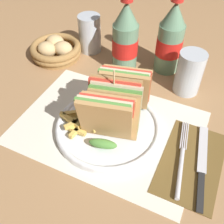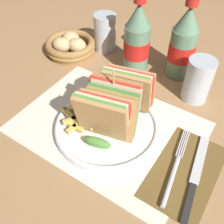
# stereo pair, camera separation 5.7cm
# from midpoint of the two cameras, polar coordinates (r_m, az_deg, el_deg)

# --- Properties ---
(ground_plane) EXTENTS (4.00, 4.00, 0.00)m
(ground_plane) POSITION_cam_midpoint_polar(r_m,az_deg,el_deg) (0.59, 2.64, -3.76)
(ground_plane) COLOR #9E754C
(placemat) EXTENTS (0.41, 0.29, 0.00)m
(placemat) POSITION_cam_midpoint_polar(r_m,az_deg,el_deg) (0.59, 1.63, -3.61)
(placemat) COLOR silver
(placemat) RESTS_ON ground_plane
(plate_main) EXTENTS (0.23, 0.23, 0.02)m
(plate_main) POSITION_cam_midpoint_polar(r_m,az_deg,el_deg) (0.58, 1.73, -3.36)
(plate_main) COLOR white
(plate_main) RESTS_ON ground_plane
(club_sandwich) EXTENTS (0.12, 0.19, 0.14)m
(club_sandwich) POSITION_cam_midpoint_polar(r_m,az_deg,el_deg) (0.55, 3.77, 1.49)
(club_sandwich) COLOR tan
(club_sandwich) RESTS_ON plate_main
(fries_pile) EXTENTS (0.10, 0.08, 0.02)m
(fries_pile) POSITION_cam_midpoint_polar(r_m,az_deg,el_deg) (0.58, -4.34, -1.25)
(fries_pile) COLOR #E0B756
(fries_pile) RESTS_ON plate_main
(ketchup_blob) EXTENTS (0.04, 0.04, 0.01)m
(ketchup_blob) POSITION_cam_midpoint_polar(r_m,az_deg,el_deg) (0.60, -2.30, 1.03)
(ketchup_blob) COLOR maroon
(ketchup_blob) RESTS_ON plate_main
(napkin) EXTENTS (0.12, 0.20, 0.00)m
(napkin) POSITION_cam_midpoint_polar(r_m,az_deg,el_deg) (0.55, 18.63, -12.30)
(napkin) COLOR brown
(napkin) RESTS_ON ground_plane
(fork) EXTENTS (0.04, 0.19, 0.01)m
(fork) POSITION_cam_midpoint_polar(r_m,az_deg,el_deg) (0.54, 16.37, -12.61)
(fork) COLOR silver
(fork) RESTS_ON napkin
(knife) EXTENTS (0.05, 0.20, 0.00)m
(knife) POSITION_cam_midpoint_polar(r_m,az_deg,el_deg) (0.55, 20.69, -13.15)
(knife) COLOR black
(knife) RESTS_ON napkin
(coke_bottle_near) EXTENTS (0.07, 0.07, 0.22)m
(coke_bottle_near) POSITION_cam_midpoint_polar(r_m,az_deg,el_deg) (0.71, 7.83, 14.95)
(coke_bottle_near) COLOR slate
(coke_bottle_near) RESTS_ON ground_plane
(coke_bottle_far) EXTENTS (0.07, 0.07, 0.22)m
(coke_bottle_far) POSITION_cam_midpoint_polar(r_m,az_deg,el_deg) (0.72, 17.48, 13.74)
(coke_bottle_far) COLOR slate
(coke_bottle_far) RESTS_ON ground_plane
(glass_near) EXTENTS (0.07, 0.07, 0.11)m
(glass_near) POSITION_cam_midpoint_polar(r_m,az_deg,el_deg) (0.68, 20.44, 5.96)
(glass_near) COLOR silver
(glass_near) RESTS_ON ground_plane
(glass_far) EXTENTS (0.07, 0.07, 0.11)m
(glass_far) POSITION_cam_midpoint_polar(r_m,az_deg,el_deg) (0.82, 0.55, 16.40)
(glass_far) COLOR silver
(glass_far) RESTS_ON ground_plane
(bread_basket) EXTENTS (0.15, 0.15, 0.05)m
(bread_basket) POSITION_cam_midpoint_polar(r_m,az_deg,el_deg) (0.82, -7.03, 14.07)
(bread_basket) COLOR olive
(bread_basket) RESTS_ON ground_plane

